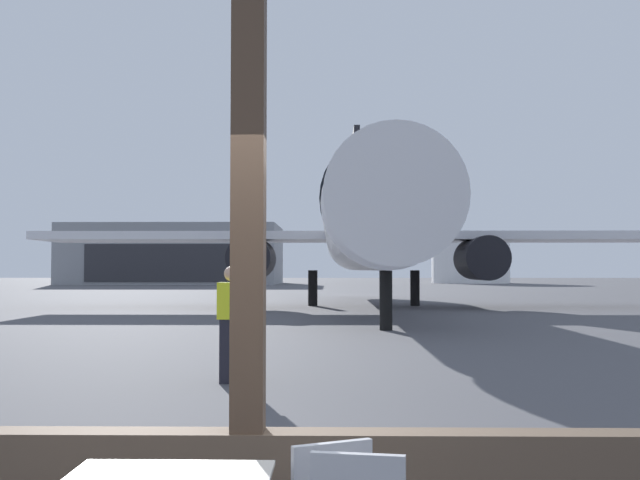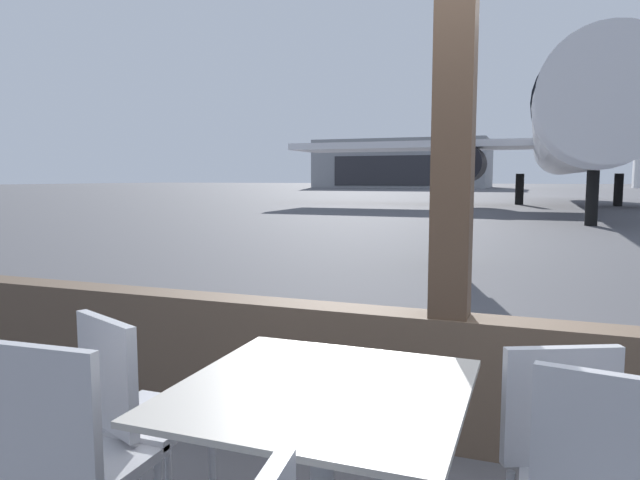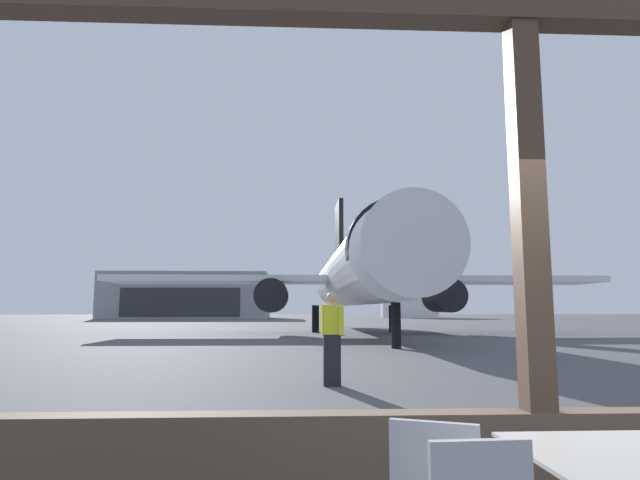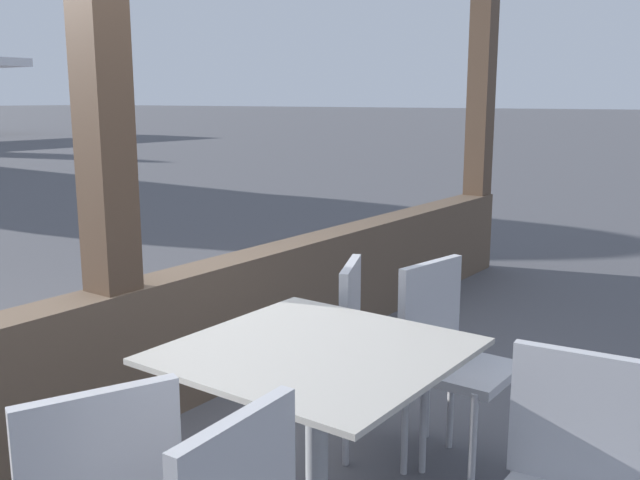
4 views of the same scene
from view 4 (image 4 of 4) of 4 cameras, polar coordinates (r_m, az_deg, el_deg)
The scene contains 4 objects.
window_frame at distance 3.42m, azimuth -16.84°, elevation 5.77°, with size 8.64×0.24×3.83m.
dining_table at distance 2.55m, azimuth -0.27°, elevation -14.66°, with size 0.91×0.91×0.78m.
cafe_chair_window_left at distance 3.12m, azimuth 10.24°, elevation -8.58°, with size 0.44×0.44×0.92m.
cafe_chair_window_right at distance 3.25m, azimuth 4.19°, elevation -8.00°, with size 0.51×0.51×0.89m.
Camera 4 is at (-2.06, -2.72, 1.61)m, focal length 39.71 mm.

